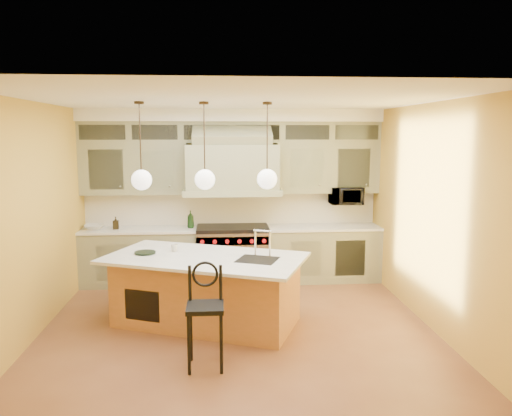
{
  "coord_description": "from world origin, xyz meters",
  "views": [
    {
      "loc": [
        -0.22,
        -6.1,
        2.5
      ],
      "look_at": [
        0.29,
        0.7,
        1.48
      ],
      "focal_mm": 35.0,
      "sensor_mm": 36.0,
      "label": 1
    }
  ],
  "objects": [
    {
      "name": "back_cabinetry",
      "position": [
        0.0,
        2.23,
        1.43
      ],
      "size": [
        5.0,
        0.77,
        2.9
      ],
      "color": "gray",
      "rests_on": "floor"
    },
    {
      "name": "oil_bottle_b",
      "position": [
        -1.93,
        2.15,
        1.04
      ],
      "size": [
        0.1,
        0.11,
        0.21
      ],
      "primitive_type": "imported",
      "rotation": [
        0.0,
        0.0,
        0.12
      ],
      "color": "black",
      "rests_on": "back_cabinetry"
    },
    {
      "name": "range",
      "position": [
        0.0,
        2.14,
        0.49
      ],
      "size": [
        1.2,
        0.74,
        0.96
      ],
      "color": "silver",
      "rests_on": "floor"
    },
    {
      "name": "kitchen_island",
      "position": [
        -0.4,
        0.29,
        0.47
      ],
      "size": [
        2.85,
        2.19,
        1.35
      ],
      "rotation": [
        0.0,
        0.0,
        -0.38
      ],
      "color": "#A36E39",
      "rests_on": "floor"
    },
    {
      "name": "pendant_right",
      "position": [
        0.4,
        0.29,
        1.95
      ],
      "size": [
        0.26,
        0.26,
        1.11
      ],
      "color": "#2D2319",
      "rests_on": "ceiling"
    },
    {
      "name": "floor",
      "position": [
        0.0,
        0.0,
        0.0
      ],
      "size": [
        5.0,
        5.0,
        0.0
      ],
      "primitive_type": "plane",
      "color": "brown",
      "rests_on": "ground"
    },
    {
      "name": "fruit_bowl",
      "position": [
        -2.28,
        2.15,
        0.98
      ],
      "size": [
        0.36,
        0.36,
        0.08
      ],
      "primitive_type": "imported",
      "rotation": [
        0.0,
        0.0,
        0.12
      ],
      "color": "beige",
      "rests_on": "back_cabinetry"
    },
    {
      "name": "cup",
      "position": [
        -0.83,
        0.57,
        0.97
      ],
      "size": [
        0.12,
        0.12,
        0.1
      ],
      "primitive_type": "imported",
      "rotation": [
        0.0,
        0.0,
        -0.15
      ],
      "color": "silver",
      "rests_on": "kitchen_island"
    },
    {
      "name": "wall_right",
      "position": [
        2.5,
        0.0,
        1.45
      ],
      "size": [
        0.0,
        5.0,
        5.0
      ],
      "primitive_type": "plane",
      "rotation": [
        1.57,
        0.0,
        -1.57
      ],
      "color": "gold",
      "rests_on": "ground"
    },
    {
      "name": "wall_back",
      "position": [
        0.0,
        2.5,
        1.45
      ],
      "size": [
        5.0,
        0.0,
        5.0
      ],
      "primitive_type": "plane",
      "rotation": [
        1.57,
        0.0,
        0.0
      ],
      "color": "gold",
      "rests_on": "ground"
    },
    {
      "name": "microwave",
      "position": [
        1.95,
        2.25,
        1.45
      ],
      "size": [
        0.54,
        0.37,
        0.3
      ],
      "primitive_type": "imported",
      "color": "black",
      "rests_on": "back_cabinetry"
    },
    {
      "name": "oil_bottle_a",
      "position": [
        -0.7,
        2.15,
        1.09
      ],
      "size": [
        0.12,
        0.12,
        0.3
      ],
      "primitive_type": "imported",
      "rotation": [
        0.0,
        0.0,
        0.02
      ],
      "color": "black",
      "rests_on": "back_cabinetry"
    },
    {
      "name": "pendant_center",
      "position": [
        -0.4,
        0.29,
        1.95
      ],
      "size": [
        0.26,
        0.26,
        1.11
      ],
      "color": "#2D2319",
      "rests_on": "ceiling"
    },
    {
      "name": "ceiling",
      "position": [
        0.0,
        0.0,
        2.9
      ],
      "size": [
        5.0,
        5.0,
        0.0
      ],
      "primitive_type": "plane",
      "rotation": [
        3.14,
        0.0,
        0.0
      ],
      "color": "white",
      "rests_on": "wall_back"
    },
    {
      "name": "wall_front",
      "position": [
        0.0,
        -2.5,
        1.45
      ],
      "size": [
        5.0,
        0.0,
        5.0
      ],
      "primitive_type": "plane",
      "rotation": [
        -1.57,
        0.0,
        0.0
      ],
      "color": "gold",
      "rests_on": "ground"
    },
    {
      "name": "pendant_left",
      "position": [
        -1.2,
        0.29,
        1.95
      ],
      "size": [
        0.26,
        0.26,
        1.11
      ],
      "color": "#2D2319",
      "rests_on": "ceiling"
    },
    {
      "name": "counter_stool",
      "position": [
        -0.38,
        -0.95,
        0.64
      ],
      "size": [
        0.4,
        0.4,
        1.13
      ],
      "rotation": [
        0.0,
        0.0,
        -0.0
      ],
      "color": "black",
      "rests_on": "floor"
    },
    {
      "name": "wall_left",
      "position": [
        -2.5,
        0.0,
        1.45
      ],
      "size": [
        0.0,
        5.0,
        5.0
      ],
      "primitive_type": "plane",
      "rotation": [
        1.57,
        0.0,
        1.57
      ],
      "color": "gold",
      "rests_on": "ground"
    }
  ]
}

